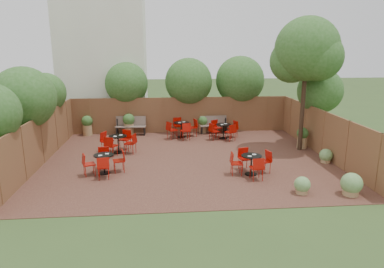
{
  "coord_description": "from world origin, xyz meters",
  "views": [
    {
      "loc": [
        -1.08,
        -14.38,
        4.68
      ],
      "look_at": [
        0.24,
        0.5,
        1.0
      ],
      "focal_mm": 32.85,
      "sensor_mm": 36.0,
      "label": 1
    }
  ],
  "objects": [
    {
      "name": "fence_back",
      "position": [
        0.0,
        5.0,
        1.0
      ],
      "size": [
        12.0,
        0.08,
        2.0
      ],
      "primitive_type": "cube",
      "color": "brown",
      "rests_on": "ground"
    },
    {
      "name": "courtyard_tree",
      "position": [
        5.34,
        0.93,
        4.44
      ],
      "size": [
        2.92,
        2.84,
        6.02
      ],
      "rotation": [
        0.0,
        0.0,
        0.24
      ],
      "color": "black",
      "rests_on": "courtyard_paving"
    },
    {
      "name": "park_bench_left",
      "position": [
        -2.76,
        4.63,
        0.54
      ],
      "size": [
        1.66,
        0.62,
        1.01
      ],
      "rotation": [
        0.0,
        0.0,
        -0.06
      ],
      "color": "brown",
      "rests_on": "courtyard_paving"
    },
    {
      "name": "neighbour_building",
      "position": [
        -4.5,
        8.0,
        4.0
      ],
      "size": [
        5.0,
        4.0,
        8.0
      ],
      "primitive_type": "cube",
      "color": "silver",
      "rests_on": "ground"
    },
    {
      "name": "park_bench_right",
      "position": [
        1.81,
        4.63,
        0.51
      ],
      "size": [
        1.58,
        0.63,
        0.96
      ],
      "rotation": [
        0.0,
        0.0,
        0.09
      ],
      "color": "brown",
      "rests_on": "courtyard_paving"
    },
    {
      "name": "bistro_tables",
      "position": [
        -0.42,
        1.13,
        0.47
      ],
      "size": [
        7.11,
        7.55,
        0.94
      ],
      "color": "black",
      "rests_on": "courtyard_paving"
    },
    {
      "name": "fence_right",
      "position": [
        6.0,
        0.0,
        1.0
      ],
      "size": [
        0.08,
        10.0,
        2.0
      ],
      "primitive_type": "cube",
      "color": "brown",
      "rests_on": "ground"
    },
    {
      "name": "overhang_foliage",
      "position": [
        -0.91,
        3.5,
        2.74
      ],
      "size": [
        15.43,
        10.7,
        2.8
      ],
      "color": "#2A551B",
      "rests_on": "ground"
    },
    {
      "name": "ground",
      "position": [
        0.0,
        0.0,
        0.0
      ],
      "size": [
        80.0,
        80.0,
        0.0
      ],
      "primitive_type": "plane",
      "color": "#354F23",
      "rests_on": "ground"
    },
    {
      "name": "low_shrubs",
      "position": [
        4.81,
        -3.39,
        0.34
      ],
      "size": [
        2.77,
        3.89,
        0.75
      ],
      "color": "#98784C",
      "rests_on": "courtyard_paving"
    },
    {
      "name": "planters",
      "position": [
        -0.97,
        3.96,
        0.6
      ],
      "size": [
        11.26,
        4.06,
        1.16
      ],
      "color": "#98784C",
      "rests_on": "courtyard_paving"
    },
    {
      "name": "courtyard_paving",
      "position": [
        0.0,
        0.0,
        0.01
      ],
      "size": [
        12.0,
        10.0,
        0.02
      ],
      "primitive_type": "cube",
      "color": "#3D2119",
      "rests_on": "ground"
    },
    {
      "name": "fence_left",
      "position": [
        -6.0,
        0.0,
        1.0
      ],
      "size": [
        0.08,
        10.0,
        2.0
      ],
      "primitive_type": "cube",
      "color": "brown",
      "rests_on": "ground"
    }
  ]
}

